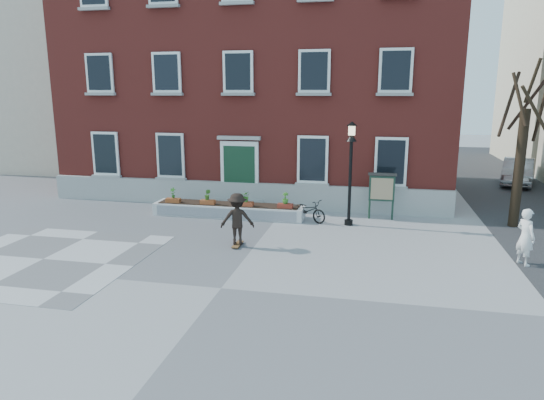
% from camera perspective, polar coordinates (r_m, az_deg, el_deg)
% --- Properties ---
extents(ground, '(100.00, 100.00, 0.00)m').
position_cam_1_polar(ground, '(12.87, -6.01, -10.29)').
color(ground, gray).
rests_on(ground, ground).
extents(checker_patch, '(6.00, 6.00, 0.01)m').
position_cam_1_polar(checker_patch, '(16.44, -25.31, -6.30)').
color(checker_patch, '#5E5E61').
rests_on(checker_patch, ground).
extents(distant_building, '(10.00, 12.00, 13.00)m').
position_cam_1_polar(distant_building, '(38.11, -23.49, 13.90)').
color(distant_building, beige).
rests_on(distant_building, ground).
extents(bicycle, '(1.76, 1.32, 0.89)m').
position_cam_1_polar(bicycle, '(19.06, 4.21, -1.21)').
color(bicycle, black).
rests_on(bicycle, ground).
extents(parked_car, '(2.61, 4.54, 1.41)m').
position_cam_1_polar(parked_car, '(29.84, 26.94, 3.01)').
color(parked_car, silver).
rests_on(parked_car, ground).
extents(bystander, '(0.67, 0.74, 1.70)m').
position_cam_1_polar(bystander, '(15.99, 27.66, -3.87)').
color(bystander, white).
rests_on(bystander, ground).
extents(brick_building, '(18.40, 10.85, 12.60)m').
position_cam_1_polar(brick_building, '(25.90, -0.82, 15.54)').
color(brick_building, maroon).
rests_on(brick_building, ground).
extents(planter_assembly, '(6.20, 1.12, 1.15)m').
position_cam_1_polar(planter_assembly, '(19.86, -5.11, -1.07)').
color(planter_assembly, silver).
rests_on(planter_assembly, ground).
extents(bare_tree, '(1.83, 1.83, 6.16)m').
position_cam_1_polar(bare_tree, '(20.08, 27.25, 4.94)').
color(bare_tree, black).
rests_on(bare_tree, ground).
extents(lamp_post, '(0.40, 0.40, 3.93)m').
position_cam_1_polar(lamp_post, '(18.32, 9.25, 4.77)').
color(lamp_post, black).
rests_on(lamp_post, ground).
extents(notice_board, '(1.10, 0.16, 1.87)m').
position_cam_1_polar(notice_board, '(19.62, 12.80, 1.36)').
color(notice_board, '#183120').
rests_on(notice_board, ground).
extents(skateboarder, '(1.23, 0.88, 1.79)m').
position_cam_1_polar(skateboarder, '(15.89, -4.11, -2.24)').
color(skateboarder, brown).
rests_on(skateboarder, ground).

